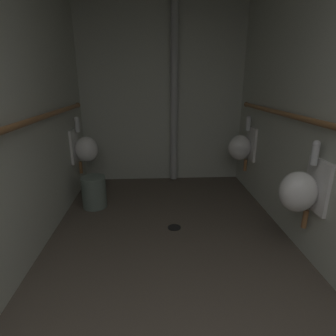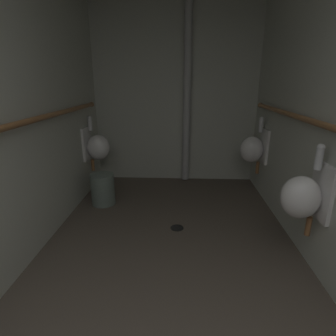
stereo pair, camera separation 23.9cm
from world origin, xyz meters
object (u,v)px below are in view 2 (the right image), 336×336
object	(u,v)px
urinal_right_far	(253,149)
standpipe_back_wall	(187,91)
waste_bin	(103,189)
floor_drain	(177,228)
urinal_left_mid	(97,147)
urinal_right_mid	(303,196)

from	to	relation	value
urinal_right_far	standpipe_back_wall	distance (m)	1.23
waste_bin	floor_drain	bearing A→B (deg)	-31.00
urinal_left_mid	floor_drain	size ratio (longest dim) A/B	5.39
urinal_left_mid	urinal_right_far	size ratio (longest dim) A/B	1.00
urinal_right_mid	standpipe_back_wall	xyz separation A→B (m)	(-0.87, 2.03, 0.71)
urinal_left_mid	waste_bin	size ratio (longest dim) A/B	1.94
urinal_right_mid	floor_drain	bearing A→B (deg)	149.81
urinal_left_mid	urinal_right_mid	size ratio (longest dim) A/B	1.00
urinal_right_far	waste_bin	world-z (taller)	urinal_right_far
urinal_left_mid	urinal_right_far	world-z (taller)	same
urinal_left_mid	standpipe_back_wall	bearing A→B (deg)	21.65
urinal_left_mid	standpipe_back_wall	world-z (taller)	standpipe_back_wall
urinal_right_mid	waste_bin	world-z (taller)	urinal_right_mid
floor_drain	waste_bin	size ratio (longest dim) A/B	0.36
floor_drain	urinal_right_mid	bearing A→B (deg)	-30.19
urinal_right_mid	urinal_right_far	size ratio (longest dim) A/B	1.00
urinal_right_mid	urinal_right_far	xyz separation A→B (m)	(0.00, 1.53, 0.00)
waste_bin	standpipe_back_wall	bearing A→B (deg)	40.64
waste_bin	urinal_right_mid	bearing A→B (deg)	-30.59
floor_drain	waste_bin	bearing A→B (deg)	149.00
urinal_right_far	floor_drain	bearing A→B (deg)	-135.50
urinal_left_mid	floor_drain	world-z (taller)	urinal_left_mid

